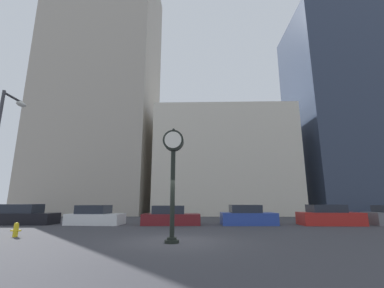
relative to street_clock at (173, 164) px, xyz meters
name	(u,v)px	position (x,y,z in m)	size (l,w,h in m)	color
ground_plane	(176,241)	(0.12, 0.45, -3.20)	(200.00, 200.00, 0.00)	#38383D
building_tall_tower	(103,86)	(-13.22, 24.45, 15.40)	(15.17, 12.00, 37.21)	#ADA393
building_storefront_row	(223,164)	(4.38, 24.45, 3.52)	(17.50, 12.00, 13.44)	beige
building_glass_modern	(335,111)	(20.56, 24.45, 11.03)	(10.87, 12.00, 28.47)	#2D384C
street_clock	(173,164)	(0.00, 0.00, 0.00)	(0.88, 0.58, 4.77)	black
car_black	(23,216)	(-11.87, 8.34, -2.60)	(4.60, 2.02, 1.44)	black
car_white	(95,216)	(-6.43, 8.19, -2.63)	(3.93, 2.14, 1.37)	silver
car_maroon	(171,217)	(-0.96, 8.22, -2.64)	(4.19, 2.11, 1.34)	maroon
car_blue	(247,216)	(4.56, 8.32, -2.62)	(3.91, 2.00, 1.39)	#28429E
car_red	(329,216)	(10.31, 8.27, -2.61)	(4.20, 1.98, 1.41)	red
fire_hydrant_near	(16,229)	(-7.55, 1.59, -2.87)	(0.50, 0.22, 0.66)	yellow
street_lamp_left	(2,140)	(-7.91, 0.32, 1.19)	(0.36, 1.57, 6.65)	#38383D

